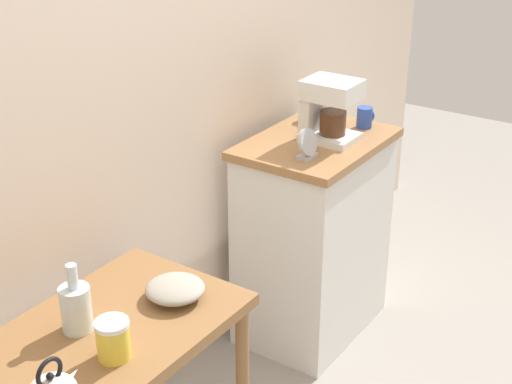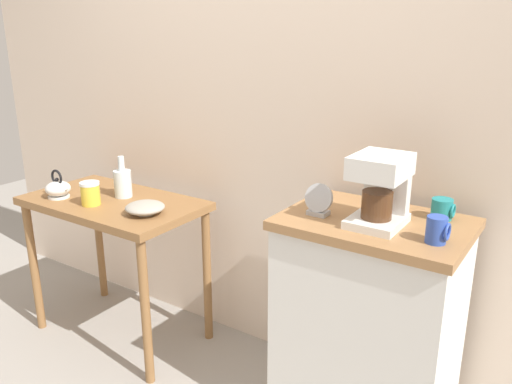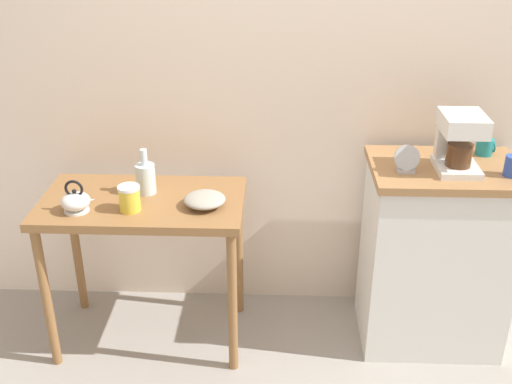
{
  "view_description": "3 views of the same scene",
  "coord_description": "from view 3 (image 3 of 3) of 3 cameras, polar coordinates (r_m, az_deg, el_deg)",
  "views": [
    {
      "loc": [
        -1.93,
        -1.4,
        2.06
      ],
      "look_at": [
        0.1,
        -0.02,
        0.92
      ],
      "focal_mm": 52.44,
      "sensor_mm": 36.0,
      "label": 1
    },
    {
      "loc": [
        1.28,
        -1.71,
        1.62
      ],
      "look_at": [
        0.15,
        -0.03,
        0.98
      ],
      "focal_mm": 36.4,
      "sensor_mm": 36.0,
      "label": 2
    },
    {
      "loc": [
        -0.12,
        -2.5,
        2.03
      ],
      "look_at": [
        -0.21,
        -0.07,
        0.85
      ],
      "focal_mm": 42.98,
      "sensor_mm": 36.0,
      "label": 3
    }
  ],
  "objects": [
    {
      "name": "kitchen_counter",
      "position": [
        3.08,
        16.27,
        -5.65
      ],
      "size": [
        0.68,
        0.49,
        0.94
      ],
      "color": "white",
      "rests_on": "ground_plane"
    },
    {
      "name": "mug_dark_teal",
      "position": [
        3.04,
        20.54,
        3.97
      ],
      "size": [
        0.08,
        0.08,
        0.08
      ],
      "color": "teal",
      "rests_on": "kitchen_counter"
    },
    {
      "name": "wooden_table",
      "position": [
        2.9,
        -10.4,
        -2.53
      ],
      "size": [
        0.93,
        0.53,
        0.78
      ],
      "color": "olive",
      "rests_on": "ground_plane"
    },
    {
      "name": "bowl_stoneware",
      "position": [
        2.73,
        -4.8,
        -0.71
      ],
      "size": [
        0.19,
        0.19,
        0.06
      ],
      "color": "#9E998C",
      "rests_on": "wooden_table"
    },
    {
      "name": "back_wall",
      "position": [
        2.98,
        6.56,
        13.53
      ],
      "size": [
        4.4,
        0.1,
        2.8
      ],
      "primitive_type": "cube",
      "color": "beige",
      "rests_on": "ground_plane"
    },
    {
      "name": "teakettle",
      "position": [
        2.78,
        -16.4,
        -0.83
      ],
      "size": [
        0.16,
        0.13,
        0.15
      ],
      "color": "white",
      "rests_on": "wooden_table"
    },
    {
      "name": "canister_enamel",
      "position": [
        2.73,
        -11.69,
        -0.57
      ],
      "size": [
        0.1,
        0.1,
        0.12
      ],
      "color": "gold",
      "rests_on": "wooden_table"
    },
    {
      "name": "table_clock",
      "position": [
        2.74,
        13.85,
        2.87
      ],
      "size": [
        0.11,
        0.06,
        0.12
      ],
      "color": "#B2B5BA",
      "rests_on": "kitchen_counter"
    },
    {
      "name": "glass_carafe_vase",
      "position": [
        2.87,
        -10.24,
        1.33
      ],
      "size": [
        0.09,
        0.09,
        0.22
      ],
      "color": "silver",
      "rests_on": "wooden_table"
    },
    {
      "name": "ground_plane",
      "position": [
        3.22,
        3.93,
        -13.17
      ],
      "size": [
        8.0,
        8.0,
        0.0
      ],
      "primitive_type": "plane",
      "color": "gray"
    },
    {
      "name": "coffee_maker",
      "position": [
        2.8,
        18.39,
        4.72
      ],
      "size": [
        0.18,
        0.22,
        0.26
      ],
      "color": "white",
      "rests_on": "kitchen_counter"
    }
  ]
}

